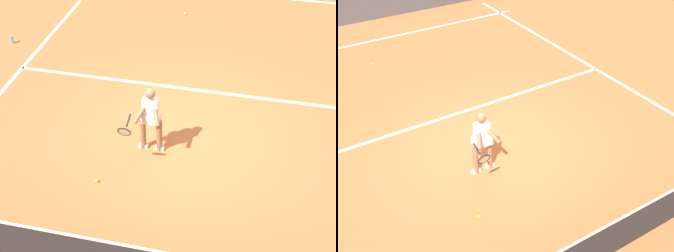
# 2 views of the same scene
# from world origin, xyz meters

# --- Properties ---
(ground_plane) EXTENTS (26.88, 26.88, 0.00)m
(ground_plane) POSITION_xyz_m (0.00, 0.00, 0.00)
(ground_plane) COLOR #C66638
(court_back_wall) EXTENTS (14.79, 0.24, 1.05)m
(court_back_wall) POSITION_xyz_m (0.00, -10.04, 0.53)
(court_back_wall) COLOR #47474C
(court_back_wall) RESTS_ON ground
(baseline_marking) EXTENTS (10.79, 0.10, 0.01)m
(baseline_marking) POSITION_xyz_m (0.00, -7.84, 0.00)
(baseline_marking) COLOR white
(baseline_marking) RESTS_ON ground
(service_line_marking) EXTENTS (9.79, 0.10, 0.01)m
(service_line_marking) POSITION_xyz_m (0.00, -1.76, 0.00)
(service_line_marking) COLOR white
(service_line_marking) RESTS_ON ground
(sideline_left_marking) EXTENTS (0.10, 18.68, 0.01)m
(sideline_left_marking) POSITION_xyz_m (-4.89, 0.00, 0.00)
(sideline_left_marking) COLOR white
(sideline_left_marking) RESTS_ON ground
(court_net) EXTENTS (10.47, 0.08, 1.01)m
(court_net) POSITION_xyz_m (0.00, 3.97, 0.47)
(court_net) COLOR #4C4C51
(court_net) RESTS_ON ground
(tennis_player) EXTENTS (0.78, 0.92, 1.55)m
(tennis_player) POSITION_xyz_m (0.69, 0.69, 0.85)
(tennis_player) COLOR #8C6647
(tennis_player) RESTS_ON ground
(tennis_ball_near) EXTENTS (0.07, 0.07, 0.07)m
(tennis_ball_near) POSITION_xyz_m (1.49, 1.91, 0.03)
(tennis_ball_near) COLOR #D1E533
(tennis_ball_near) RESTS_ON ground
(tennis_ball_mid) EXTENTS (0.07, 0.07, 0.07)m
(tennis_ball_mid) POSITION_xyz_m (1.25, -5.92, 0.03)
(tennis_ball_mid) COLOR #D1E533
(tennis_ball_mid) RESTS_ON ground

